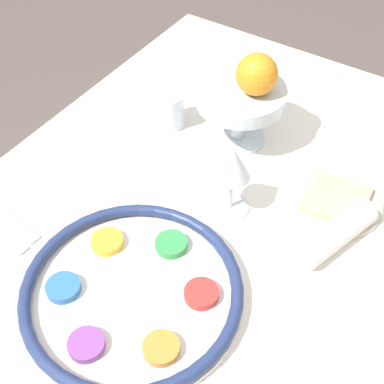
% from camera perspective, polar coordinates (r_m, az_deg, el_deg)
% --- Properties ---
extents(dining_table, '(1.25, 0.85, 0.75)m').
position_cam_1_polar(dining_table, '(1.25, 0.37, -15.22)').
color(dining_table, white).
rests_on(dining_table, ground_plane).
extents(seder_plate, '(0.35, 0.35, 0.03)m').
position_cam_1_polar(seder_plate, '(0.85, -6.41, -10.49)').
color(seder_plate, silver).
rests_on(seder_plate, dining_table).
extents(wine_glass, '(0.07, 0.07, 0.14)m').
position_cam_1_polar(wine_glass, '(0.90, 4.35, 2.64)').
color(wine_glass, silver).
rests_on(wine_glass, dining_table).
extents(fruit_stand, '(0.18, 0.18, 0.12)m').
position_cam_1_polar(fruit_stand, '(1.05, 5.19, 9.70)').
color(fruit_stand, silver).
rests_on(fruit_stand, dining_table).
extents(orange_fruit, '(0.08, 0.08, 0.08)m').
position_cam_1_polar(orange_fruit, '(1.00, 6.93, 12.35)').
color(orange_fruit, orange).
rests_on(orange_fruit, fruit_stand).
extents(bread_plate, '(0.17, 0.17, 0.02)m').
position_cam_1_polar(bread_plate, '(1.00, 15.10, -0.97)').
color(bread_plate, beige).
rests_on(bread_plate, dining_table).
extents(napkin_roll, '(0.17, 0.09, 0.05)m').
position_cam_1_polar(napkin_roll, '(0.93, 15.19, -4.22)').
color(napkin_roll, white).
rests_on(napkin_roll, dining_table).
extents(cup_near, '(0.06, 0.06, 0.08)m').
position_cam_1_polar(cup_near, '(1.11, -2.49, 8.78)').
color(cup_near, silver).
rests_on(cup_near, dining_table).
extents(fork_right, '(0.04, 0.17, 0.01)m').
position_cam_1_polar(fork_right, '(1.01, -19.23, -2.54)').
color(fork_right, silver).
rests_on(fork_right, dining_table).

